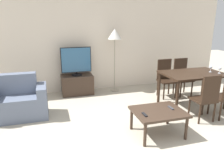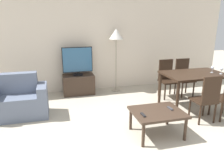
{
  "view_description": "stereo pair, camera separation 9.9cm",
  "coord_description": "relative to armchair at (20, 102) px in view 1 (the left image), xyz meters",
  "views": [
    {
      "loc": [
        -1.15,
        -2.26,
        1.92
      ],
      "look_at": [
        0.02,
        1.74,
        0.65
      ],
      "focal_mm": 35.0,
      "sensor_mm": 36.0,
      "label": 1
    },
    {
      "loc": [
        -1.05,
        -2.28,
        1.92
      ],
      "look_at": [
        0.02,
        1.74,
        0.65
      ],
      "focal_mm": 35.0,
      "sensor_mm": 36.0,
      "label": 2
    }
  ],
  "objects": [
    {
      "name": "armchair",
      "position": [
        0.0,
        0.0,
        0.0
      ],
      "size": [
        1.06,
        0.6,
        0.87
      ],
      "color": "slate",
      "rests_on": "ground_plane"
    },
    {
      "name": "ground_plane",
      "position": [
        1.78,
        -2.11,
        -0.32
      ],
      "size": [
        18.0,
        18.0,
        0.0
      ],
      "primitive_type": "plane",
      "color": "#B2A893"
    },
    {
      "name": "coffee_table",
      "position": [
        2.31,
        -1.37,
        0.06
      ],
      "size": [
        0.84,
        0.68,
        0.43
      ],
      "color": "#38281E",
      "rests_on": "ground_plane"
    },
    {
      "name": "floor_lamp",
      "position": [
        2.29,
        1.08,
        1.13
      ],
      "size": [
        0.36,
        0.36,
        1.65
      ],
      "color": "gray",
      "rests_on": "ground_plane"
    },
    {
      "name": "dining_chair_near",
      "position": [
        3.4,
        -1.18,
        0.18
      ],
      "size": [
        0.4,
        0.4,
        0.93
      ],
      "color": "black",
      "rests_on": "ground_plane"
    },
    {
      "name": "wine_glass_center",
      "position": [
        4.04,
        -0.47,
        0.54
      ],
      "size": [
        0.07,
        0.07,
        0.15
      ],
      "color": "silver",
      "rests_on": "dining_table"
    },
    {
      "name": "wall_back",
      "position": [
        1.78,
        1.41,
        1.03
      ],
      "size": [
        7.59,
        0.06,
        2.7
      ],
      "color": "beige",
      "rests_on": "ground_plane"
    },
    {
      "name": "dining_table",
      "position": [
        3.63,
        -0.42,
        0.35
      ],
      "size": [
        1.33,
        0.88,
        0.76
      ],
      "color": "black",
      "rests_on": "ground_plane"
    },
    {
      "name": "dining_chair_far_left",
      "position": [
        3.4,
        0.33,
        0.18
      ],
      "size": [
        0.4,
        0.4,
        0.93
      ],
      "color": "black",
      "rests_on": "ground_plane"
    },
    {
      "name": "remote_primary",
      "position": [
        2.02,
        -1.46,
        0.12
      ],
      "size": [
        0.04,
        0.15,
        0.02
      ],
      "color": "black",
      "rests_on": "coffee_table"
    },
    {
      "name": "dining_chair_far",
      "position": [
        3.87,
        0.33,
        0.18
      ],
      "size": [
        0.4,
        0.4,
        0.93
      ],
      "color": "black",
      "rests_on": "ground_plane"
    },
    {
      "name": "remote_secondary",
      "position": [
        2.56,
        -1.34,
        0.12
      ],
      "size": [
        0.04,
        0.15,
        0.02
      ],
      "color": "#38383D",
      "rests_on": "coffee_table"
    },
    {
      "name": "tv_stand",
      "position": [
        1.28,
        1.1,
        -0.07
      ],
      "size": [
        0.8,
        0.47,
        0.5
      ],
      "color": "#38281E",
      "rests_on": "ground_plane"
    },
    {
      "name": "wine_glass_left",
      "position": [
        4.15,
        -0.62,
        0.54
      ],
      "size": [
        0.07,
        0.07,
        0.15
      ],
      "color": "silver",
      "rests_on": "dining_table"
    },
    {
      "name": "tv",
      "position": [
        1.28,
        1.1,
        0.54
      ],
      "size": [
        0.76,
        0.27,
        0.72
      ],
      "color": "black",
      "rests_on": "tv_stand"
    }
  ]
}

